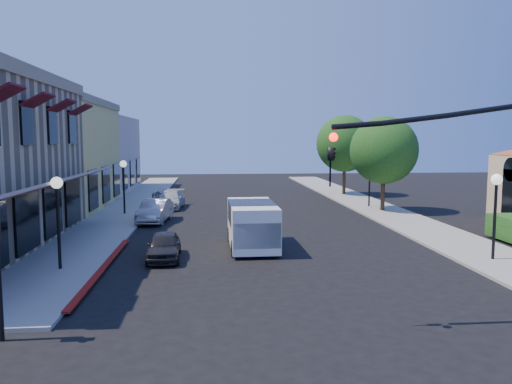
{
  "coord_description": "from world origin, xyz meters",
  "views": [
    {
      "loc": [
        -2.81,
        -10.84,
        4.96
      ],
      "look_at": [
        -0.85,
        11.15,
        2.6
      ],
      "focal_mm": 35.0,
      "sensor_mm": 36.0,
      "label": 1
    }
  ],
  "objects": [
    {
      "name": "ground",
      "position": [
        0.0,
        0.0,
        0.0
      ],
      "size": [
        120.0,
        120.0,
        0.0
      ],
      "primitive_type": "plane",
      "color": "black",
      "rests_on": "ground"
    },
    {
      "name": "sidewalk_left",
      "position": [
        -8.75,
        27.0,
        0.06
      ],
      "size": [
        3.5,
        50.0,
        0.12
      ],
      "primitive_type": "cube",
      "color": "gray",
      "rests_on": "ground"
    },
    {
      "name": "sidewalk_right",
      "position": [
        8.75,
        27.0,
        0.06
      ],
      "size": [
        3.5,
        50.0,
        0.12
      ],
      "primitive_type": "cube",
      "color": "gray",
      "rests_on": "ground"
    },
    {
      "name": "curb_red_strip",
      "position": [
        -6.9,
        8.0,
        0.0
      ],
      "size": [
        0.25,
        10.0,
        0.06
      ],
      "primitive_type": "cube",
      "color": "maroon",
      "rests_on": "ground"
    },
    {
      "name": "yellow_stucco_building",
      "position": [
        -15.5,
        26.0,
        3.8
      ],
      "size": [
        10.0,
        12.0,
        7.6
      ],
      "primitive_type": "cube",
      "color": "#E7D068",
      "rests_on": "ground"
    },
    {
      "name": "pink_stucco_building",
      "position": [
        -15.5,
        38.0,
        3.5
      ],
      "size": [
        10.0,
        12.0,
        7.0
      ],
      "primitive_type": "cube",
      "color": "beige",
      "rests_on": "ground"
    },
    {
      "name": "street_tree_a",
      "position": [
        8.8,
        22.0,
        4.19
      ],
      "size": [
        4.56,
        4.56,
        6.48
      ],
      "color": "#362615",
      "rests_on": "ground"
    },
    {
      "name": "street_tree_b",
      "position": [
        8.8,
        32.0,
        4.54
      ],
      "size": [
        4.94,
        4.94,
        7.02
      ],
      "color": "#362615",
      "rests_on": "ground"
    },
    {
      "name": "lamppost_left_near",
      "position": [
        -8.5,
        8.0,
        2.74
      ],
      "size": [
        0.44,
        0.44,
        3.57
      ],
      "color": "black",
      "rests_on": "ground"
    },
    {
      "name": "lamppost_left_far",
      "position": [
        -8.5,
        22.0,
        2.74
      ],
      "size": [
        0.44,
        0.44,
        3.57
      ],
      "color": "black",
      "rests_on": "ground"
    },
    {
      "name": "lamppost_right_near",
      "position": [
        8.5,
        8.0,
        2.74
      ],
      "size": [
        0.44,
        0.44,
        3.57
      ],
      "color": "black",
      "rests_on": "ground"
    },
    {
      "name": "lamppost_right_far",
      "position": [
        8.5,
        24.0,
        2.74
      ],
      "size": [
        0.44,
        0.44,
        3.57
      ],
      "color": "black",
      "rests_on": "ground"
    },
    {
      "name": "white_van",
      "position": [
        -1.0,
        11.36,
        1.2
      ],
      "size": [
        2.11,
        4.69,
        2.07
      ],
      "color": "white",
      "rests_on": "ground"
    },
    {
      "name": "parked_car_a",
      "position": [
        -4.8,
        9.63,
        0.56
      ],
      "size": [
        1.42,
        3.33,
        1.12
      ],
      "primitive_type": "imported",
      "rotation": [
        0.0,
        0.0,
        0.03
      ],
      "color": "black",
      "rests_on": "ground"
    },
    {
      "name": "parked_car_b",
      "position": [
        -6.2,
        19.0,
        0.68
      ],
      "size": [
        1.9,
        4.26,
        1.36
      ],
      "primitive_type": "imported",
      "rotation": [
        0.0,
        0.0,
        -0.12
      ],
      "color": "#AFB2B4",
      "rests_on": "ground"
    },
    {
      "name": "parked_car_c",
      "position": [
        -5.79,
        25.0,
        0.62
      ],
      "size": [
        2.05,
        4.41,
        1.25
      ],
      "primitive_type": "imported",
      "rotation": [
        0.0,
        0.0,
        -0.07
      ],
      "color": "beige",
      "rests_on": "ground"
    },
    {
      "name": "parked_car_d",
      "position": [
        -6.2,
        26.0,
        0.59
      ],
      "size": [
        2.49,
        4.44,
        1.17
      ],
      "primitive_type": "imported",
      "rotation": [
        0.0,
        0.0,
        0.13
      ],
      "color": "#9EA0A3",
      "rests_on": "ground"
    }
  ]
}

